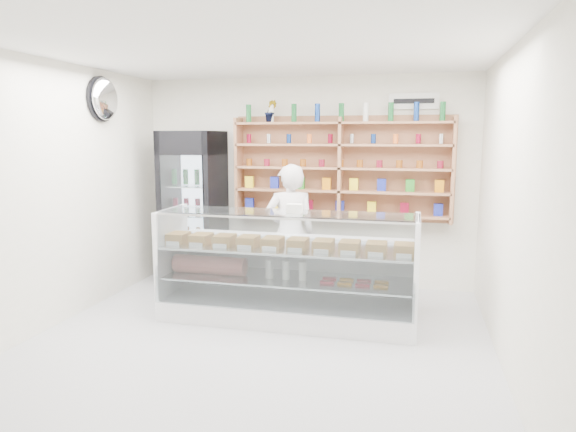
# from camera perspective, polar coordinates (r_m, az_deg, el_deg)

# --- Properties ---
(room) EXTENTS (5.00, 5.00, 5.00)m
(room) POSITION_cam_1_polar(r_m,az_deg,el_deg) (4.61, -4.49, 1.21)
(room) COLOR #A1A2A6
(room) RESTS_ON ground
(display_counter) EXTENTS (2.78, 0.83, 1.21)m
(display_counter) POSITION_cam_1_polar(r_m,az_deg,el_deg) (5.69, -0.08, -8.23)
(display_counter) COLOR white
(display_counter) RESTS_ON floor
(shop_worker) EXTENTS (0.72, 0.59, 1.69)m
(shop_worker) POSITION_cam_1_polar(r_m,az_deg,el_deg) (6.25, 0.22, -1.92)
(shop_worker) COLOR silver
(shop_worker) RESTS_ON floor
(drinks_cooler) EXTENTS (0.75, 0.73, 2.08)m
(drinks_cooler) POSITION_cam_1_polar(r_m,az_deg,el_deg) (7.17, -10.43, 0.96)
(drinks_cooler) COLOR black
(drinks_cooler) RESTS_ON floor
(wall_shelving) EXTENTS (2.84, 0.28, 1.33)m
(wall_shelving) POSITION_cam_1_polar(r_m,az_deg,el_deg) (6.76, 5.85, 5.27)
(wall_shelving) COLOR #A36E4D
(wall_shelving) RESTS_ON back_wall
(potted_plant) EXTENTS (0.19, 0.17, 0.29)m
(potted_plant) POSITION_cam_1_polar(r_m,az_deg,el_deg) (6.95, -1.94, 11.56)
(potted_plant) COLOR #1E6626
(potted_plant) RESTS_ON wall_shelving
(security_mirror) EXTENTS (0.15, 0.50, 0.50)m
(security_mirror) POSITION_cam_1_polar(r_m,az_deg,el_deg) (6.63, -19.67, 12.15)
(security_mirror) COLOR silver
(security_mirror) RESTS_ON left_wall
(wall_sign) EXTENTS (0.62, 0.03, 0.20)m
(wall_sign) POSITION_cam_1_polar(r_m,az_deg,el_deg) (6.82, 13.81, 12.29)
(wall_sign) COLOR white
(wall_sign) RESTS_ON back_wall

